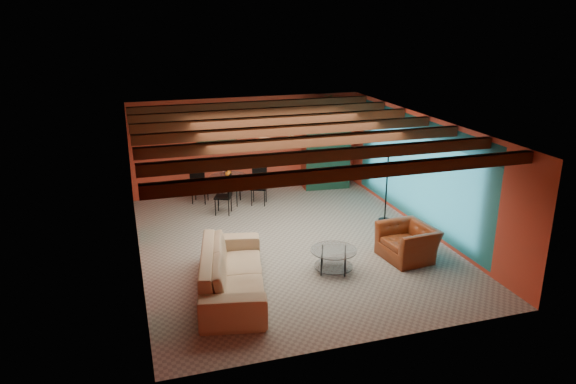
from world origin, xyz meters
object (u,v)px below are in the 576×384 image
object	(u,v)px
armchair	(408,242)
coffee_table	(333,260)
armoire	(325,150)
vase	(228,162)
potted_plant	(326,103)
sofa	(233,271)
dining_table	(229,185)
floor_lamp	(387,184)

from	to	relation	value
armchair	coffee_table	distance (m)	1.70
armoire	vase	distance (m)	3.03
coffee_table	potted_plant	size ratio (longest dim) A/B	1.85
vase	sofa	bearing A→B (deg)	-100.64
dining_table	potted_plant	distance (m)	3.61
armoire	floor_lamp	size ratio (longest dim) A/B	1.17
armchair	dining_table	size ratio (longest dim) A/B	0.55
armchair	floor_lamp	bearing A→B (deg)	159.04
sofa	armchair	distance (m)	3.80
armchair	potted_plant	world-z (taller)	potted_plant
dining_table	armoire	world-z (taller)	armoire
armchair	potted_plant	distance (m)	5.56
armchair	floor_lamp	world-z (taller)	floor_lamp
dining_table	coffee_table	bearing A→B (deg)	-75.67
coffee_table	armoire	world-z (taller)	armoire
armchair	floor_lamp	xyz separation A→B (m)	(0.55, 2.09, 0.60)
vase	coffee_table	bearing A→B (deg)	-75.67
floor_lamp	vase	bearing A→B (deg)	144.74
coffee_table	floor_lamp	size ratio (longest dim) A/B	0.48
coffee_table	armoire	bearing A→B (deg)	71.10
coffee_table	armchair	bearing A→B (deg)	3.19
coffee_table	potted_plant	xyz separation A→B (m)	(1.79, 5.23, 2.24)
coffee_table	armoire	distance (m)	5.60
coffee_table	dining_table	world-z (taller)	dining_table
dining_table	armchair	bearing A→B (deg)	-57.51
armchair	armoire	world-z (taller)	armoire
sofa	vase	distance (m)	4.99
dining_table	armoire	distance (m)	3.09
armchair	armoire	bearing A→B (deg)	172.64
sofa	armoire	bearing A→B (deg)	-23.76
coffee_table	dining_table	distance (m)	4.76
dining_table	floor_lamp	size ratio (longest dim) A/B	1.06
armchair	vase	bearing A→B (deg)	-153.78
dining_table	floor_lamp	xyz separation A→B (m)	(3.42, -2.42, 0.43)
coffee_table	vase	size ratio (longest dim) A/B	4.68
armchair	coffee_table	xyz separation A→B (m)	(-1.69, -0.09, -0.12)
coffee_table	dining_table	size ratio (longest dim) A/B	0.46
floor_lamp	vase	distance (m)	4.19
sofa	armoire	world-z (taller)	armoire
sofa	armoire	size ratio (longest dim) A/B	1.28
sofa	potted_plant	distance (m)	7.02
sofa	coffee_table	world-z (taller)	sofa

